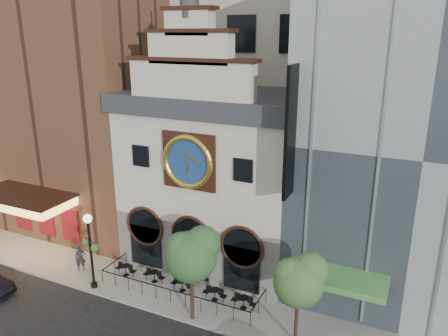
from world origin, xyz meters
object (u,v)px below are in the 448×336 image
at_px(bistro_3, 215,294).
at_px(lamppost, 90,243).
at_px(tree_left, 192,253).
at_px(bistro_2, 182,285).
at_px(bistro_0, 126,269).
at_px(pedestrian, 80,258).
at_px(bistro_4, 244,302).
at_px(bistro_1, 154,276).
at_px(tree_right, 300,279).

bearing_deg(bistro_3, lamppost, -165.61).
bearing_deg(tree_left, bistro_2, 133.09).
height_order(bistro_0, pedestrian, pedestrian).
bearing_deg(tree_left, bistro_4, 42.95).
height_order(bistro_1, bistro_4, same).
distance_m(bistro_4, tree_left, 4.92).
relative_size(lamppost, tree_left, 0.88).
relative_size(pedestrian, tree_right, 0.35).
height_order(bistro_2, bistro_4, same).
xyz_separation_m(tree_left, tree_right, (5.99, 0.59, -0.40)).
distance_m(bistro_2, tree_left, 4.83).
distance_m(bistro_1, pedestrian, 5.59).
height_order(bistro_1, tree_right, tree_right).
bearing_deg(bistro_1, bistro_0, -176.27).
relative_size(bistro_0, pedestrian, 0.84).
bearing_deg(bistro_1, bistro_3, -1.96).
distance_m(bistro_0, tree_right, 13.02).
height_order(bistro_2, tree_right, tree_right).
height_order(bistro_3, bistro_4, same).
bearing_deg(bistro_0, tree_left, -18.30).
bearing_deg(lamppost, pedestrian, 170.25).
bearing_deg(lamppost, bistro_0, 82.77).
distance_m(bistro_2, pedestrian, 7.79).
bearing_deg(bistro_0, pedestrian, -167.12).
xyz_separation_m(bistro_4, lamppost, (-9.78, -2.00, 2.73)).
bearing_deg(bistro_2, lamppost, -159.61).
relative_size(bistro_0, bistro_1, 1.00).
relative_size(bistro_3, lamppost, 0.31).
relative_size(bistro_2, lamppost, 0.31).
bearing_deg(tree_right, lamppost, -177.98).
relative_size(bistro_1, lamppost, 0.31).
bearing_deg(bistro_2, bistro_3, -0.70).
distance_m(pedestrian, tree_right, 16.04).
relative_size(bistro_2, bistro_4, 1.00).
height_order(bistro_0, bistro_4, same).
bearing_deg(bistro_0, bistro_2, 0.21).
bearing_deg(tree_left, tree_right, 5.66).
xyz_separation_m(bistro_0, lamppost, (-1.03, -2.02, 2.73)).
bearing_deg(tree_left, bistro_1, 151.77).
xyz_separation_m(bistro_0, bistro_4, (8.75, -0.02, 0.00)).
relative_size(bistro_3, tree_left, 0.27).
xyz_separation_m(bistro_1, bistro_4, (6.54, -0.17, 0.00)).
bearing_deg(bistro_3, tree_left, -98.87).
bearing_deg(pedestrian, bistro_4, -44.63).
bearing_deg(bistro_3, tree_right, -15.17).
bearing_deg(lamppost, bistro_2, 40.14).
relative_size(bistro_0, bistro_3, 1.00).
height_order(pedestrian, tree_right, tree_right).
relative_size(bistro_1, bistro_2, 1.00).
xyz_separation_m(bistro_0, tree_right, (12.47, -1.55, 3.42)).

